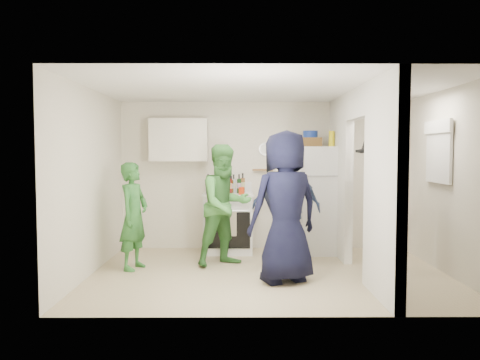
# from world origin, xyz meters

# --- Properties ---
(floor) EXTENTS (4.80, 4.80, 0.00)m
(floor) POSITION_xyz_m (0.00, 0.00, 0.00)
(floor) COLOR #C5B48B
(floor) RESTS_ON ground
(wall_back) EXTENTS (4.80, 0.00, 4.80)m
(wall_back) POSITION_xyz_m (0.00, 1.70, 1.25)
(wall_back) COLOR silver
(wall_back) RESTS_ON floor
(wall_front) EXTENTS (4.80, 0.00, 4.80)m
(wall_front) POSITION_xyz_m (0.00, -1.70, 1.25)
(wall_front) COLOR silver
(wall_front) RESTS_ON floor
(wall_left) EXTENTS (0.00, 3.40, 3.40)m
(wall_left) POSITION_xyz_m (-2.40, 0.00, 1.25)
(wall_left) COLOR silver
(wall_left) RESTS_ON floor
(wall_right) EXTENTS (0.00, 3.40, 3.40)m
(wall_right) POSITION_xyz_m (2.40, 0.00, 1.25)
(wall_right) COLOR silver
(wall_right) RESTS_ON floor
(ceiling) EXTENTS (4.80, 4.80, 0.00)m
(ceiling) POSITION_xyz_m (0.00, 0.00, 2.50)
(ceiling) COLOR white
(ceiling) RESTS_ON wall_back
(partition_pier_back) EXTENTS (0.12, 1.20, 2.50)m
(partition_pier_back) POSITION_xyz_m (1.20, 1.10, 1.25)
(partition_pier_back) COLOR silver
(partition_pier_back) RESTS_ON floor
(partition_pier_front) EXTENTS (0.12, 1.20, 2.50)m
(partition_pier_front) POSITION_xyz_m (1.20, -1.10, 1.25)
(partition_pier_front) COLOR silver
(partition_pier_front) RESTS_ON floor
(partition_header) EXTENTS (0.12, 1.00, 0.40)m
(partition_header) POSITION_xyz_m (1.20, 0.00, 2.30)
(partition_header) COLOR silver
(partition_header) RESTS_ON partition_pier_back
(stove) EXTENTS (0.82, 0.68, 0.97)m
(stove) POSITION_xyz_m (-0.58, 1.37, 0.49)
(stove) COLOR white
(stove) RESTS_ON floor
(upper_cabinet) EXTENTS (0.95, 0.34, 0.70)m
(upper_cabinet) POSITION_xyz_m (-1.40, 1.52, 1.85)
(upper_cabinet) COLOR silver
(upper_cabinet) RESTS_ON wall_back
(fridge) EXTENTS (0.72, 0.70, 1.74)m
(fridge) POSITION_xyz_m (0.86, 1.34, 0.87)
(fridge) COLOR white
(fridge) RESTS_ON floor
(wicker_basket) EXTENTS (0.35, 0.25, 0.15)m
(wicker_basket) POSITION_xyz_m (0.76, 1.39, 1.81)
(wicker_basket) COLOR brown
(wicker_basket) RESTS_ON fridge
(blue_bowl) EXTENTS (0.24, 0.24, 0.11)m
(blue_bowl) POSITION_xyz_m (0.76, 1.39, 1.94)
(blue_bowl) COLOR navy
(blue_bowl) RESTS_ON wicker_basket
(yellow_cup_stack_top) EXTENTS (0.09, 0.09, 0.25)m
(yellow_cup_stack_top) POSITION_xyz_m (1.08, 1.24, 1.86)
(yellow_cup_stack_top) COLOR yellow
(yellow_cup_stack_top) RESTS_ON fridge
(wall_clock) EXTENTS (0.22, 0.02, 0.22)m
(wall_clock) POSITION_xyz_m (0.05, 1.68, 1.70)
(wall_clock) COLOR white
(wall_clock) RESTS_ON wall_back
(spice_shelf) EXTENTS (0.35, 0.08, 0.03)m
(spice_shelf) POSITION_xyz_m (0.00, 1.65, 1.35)
(spice_shelf) COLOR olive
(spice_shelf) RESTS_ON wall_back
(nook_window) EXTENTS (0.03, 0.70, 0.80)m
(nook_window) POSITION_xyz_m (2.38, 0.20, 1.65)
(nook_window) COLOR black
(nook_window) RESTS_ON wall_right
(nook_window_frame) EXTENTS (0.04, 0.76, 0.86)m
(nook_window_frame) POSITION_xyz_m (2.36, 0.20, 1.65)
(nook_window_frame) COLOR white
(nook_window_frame) RESTS_ON wall_right
(nook_valance) EXTENTS (0.04, 0.82, 0.18)m
(nook_valance) POSITION_xyz_m (2.34, 0.20, 2.00)
(nook_valance) COLOR white
(nook_valance) RESTS_ON wall_right
(yellow_cup_stack_stove) EXTENTS (0.09, 0.09, 0.25)m
(yellow_cup_stack_stove) POSITION_xyz_m (-0.70, 1.15, 1.10)
(yellow_cup_stack_stove) COLOR yellow
(yellow_cup_stack_stove) RESTS_ON stove
(red_cup) EXTENTS (0.09, 0.09, 0.12)m
(red_cup) POSITION_xyz_m (-0.36, 1.17, 1.03)
(red_cup) COLOR red
(red_cup) RESTS_ON stove
(person_green_left) EXTENTS (0.51, 0.63, 1.51)m
(person_green_left) POSITION_xyz_m (-1.88, 0.26, 0.75)
(person_green_left) COLOR #377C31
(person_green_left) RESTS_ON floor
(person_green_center) EXTENTS (1.08, 1.02, 1.76)m
(person_green_center) POSITION_xyz_m (-0.60, 0.49, 0.88)
(person_green_center) COLOR #41843A
(person_green_center) RESTS_ON floor
(person_denim) EXTENTS (1.07, 0.65, 1.70)m
(person_denim) POSITION_xyz_m (0.27, 0.48, 0.85)
(person_denim) COLOR navy
(person_denim) RESTS_ON floor
(person_navy) EXTENTS (1.10, 0.93, 1.92)m
(person_navy) POSITION_xyz_m (0.17, -0.41, 0.96)
(person_navy) COLOR black
(person_navy) RESTS_ON floor
(person_nook) EXTENTS (1.09, 1.40, 1.90)m
(person_nook) POSITION_xyz_m (1.54, 0.09, 0.95)
(person_nook) COLOR black
(person_nook) RESTS_ON floor
(bottle_a) EXTENTS (0.06, 0.06, 0.28)m
(bottle_a) POSITION_xyz_m (-0.87, 1.48, 1.11)
(bottle_a) COLOR brown
(bottle_a) RESTS_ON stove
(bottle_b) EXTENTS (0.07, 0.07, 0.25)m
(bottle_b) POSITION_xyz_m (-0.76, 1.27, 1.10)
(bottle_b) COLOR #1A4E1D
(bottle_b) RESTS_ON stove
(bottle_c) EXTENTS (0.08, 0.08, 0.29)m
(bottle_c) POSITION_xyz_m (-0.67, 1.52, 1.12)
(bottle_c) COLOR silver
(bottle_c) RESTS_ON stove
(bottle_d) EXTENTS (0.06, 0.06, 0.33)m
(bottle_d) POSITION_xyz_m (-0.55, 1.31, 1.14)
(bottle_d) COLOR maroon
(bottle_d) RESTS_ON stove
(bottle_e) EXTENTS (0.07, 0.07, 0.30)m
(bottle_e) POSITION_xyz_m (-0.49, 1.55, 1.12)
(bottle_e) COLOR #AFBDC2
(bottle_e) RESTS_ON stove
(bottle_f) EXTENTS (0.07, 0.07, 0.32)m
(bottle_f) POSITION_xyz_m (-0.40, 1.40, 1.13)
(bottle_f) COLOR #133615
(bottle_f) RESTS_ON stove
(bottle_g) EXTENTS (0.08, 0.08, 0.33)m
(bottle_g) POSITION_xyz_m (-0.34, 1.50, 1.14)
(bottle_g) COLOR brown
(bottle_g) RESTS_ON stove
(bottle_h) EXTENTS (0.08, 0.08, 0.32)m
(bottle_h) POSITION_xyz_m (-0.90, 1.25, 1.13)
(bottle_h) COLOR #A1A6AD
(bottle_h) RESTS_ON stove
(bottle_i) EXTENTS (0.07, 0.07, 0.29)m
(bottle_i) POSITION_xyz_m (-0.53, 1.48, 1.12)
(bottle_i) COLOR #4A330C
(bottle_i) RESTS_ON stove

